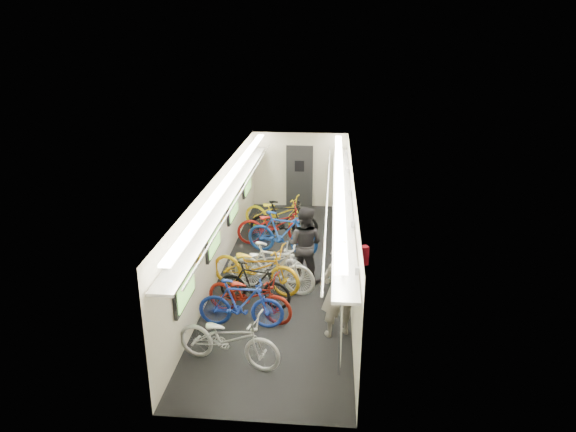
% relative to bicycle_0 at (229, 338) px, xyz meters
% --- Properties ---
extents(train_car_shell, '(10.00, 10.00, 10.00)m').
position_rel_bicycle_0_xyz_m(train_car_shell, '(0.25, 4.35, 1.17)').
color(train_car_shell, black).
rests_on(train_car_shell, ground).
extents(bicycle_0, '(1.97, 1.08, 0.98)m').
position_rel_bicycle_0_xyz_m(bicycle_0, '(0.00, 0.00, 0.00)').
color(bicycle_0, '#B5B4B9').
rests_on(bicycle_0, ground).
extents(bicycle_1, '(1.66, 0.50, 0.99)m').
position_rel_bicycle_0_xyz_m(bicycle_1, '(0.01, 1.17, 0.01)').
color(bicycle_1, '#1A34A1').
rests_on(bicycle_1, ground).
extents(bicycle_2, '(1.98, 1.25, 0.98)m').
position_rel_bicycle_0_xyz_m(bicycle_2, '(0.11, 1.53, -0.00)').
color(bicycle_2, maroon).
rests_on(bicycle_2, ground).
extents(bicycle_3, '(1.67, 0.87, 0.96)m').
position_rel_bicycle_0_xyz_m(bicycle_3, '(0.13, 2.01, -0.01)').
color(bicycle_3, black).
rests_on(bicycle_3, ground).
extents(bicycle_4, '(2.23, 1.37, 1.10)m').
position_rel_bicycle_0_xyz_m(bicycle_4, '(0.06, 2.68, 0.06)').
color(bicycle_4, orange).
rests_on(bicycle_4, ground).
extents(bicycle_5, '(1.95, 0.98, 1.13)m').
position_rel_bicycle_0_xyz_m(bicycle_5, '(0.47, 2.65, 0.07)').
color(bicycle_5, silver).
rests_on(bicycle_5, ground).
extents(bicycle_6, '(1.79, 0.71, 0.93)m').
position_rel_bicycle_0_xyz_m(bicycle_6, '(0.23, 3.10, -0.03)').
color(bicycle_6, silver).
rests_on(bicycle_6, ground).
extents(bicycle_7, '(1.96, 0.97, 1.13)m').
position_rel_bicycle_0_xyz_m(bicycle_7, '(0.45, 4.67, 0.08)').
color(bicycle_7, navy).
rests_on(bicycle_7, ground).
extents(bicycle_8, '(2.11, 0.99, 1.07)m').
position_rel_bicycle_0_xyz_m(bicycle_8, '(0.19, 5.37, 0.04)').
color(bicycle_8, '#9C1511').
rests_on(bicycle_8, ground).
extents(bicycle_9, '(1.89, 0.61, 1.12)m').
position_rel_bicycle_0_xyz_m(bicycle_9, '(0.40, 5.64, 0.07)').
color(bicycle_9, black).
rests_on(bicycle_9, ground).
extents(bicycle_10, '(2.09, 1.18, 1.04)m').
position_rel_bicycle_0_xyz_m(bicycle_10, '(0.14, 6.35, 0.03)').
color(bicycle_10, yellow).
rests_on(bicycle_10, ground).
extents(passenger_near, '(0.79, 0.69, 1.83)m').
position_rel_bicycle_0_xyz_m(passenger_near, '(1.82, 1.06, 0.42)').
color(passenger_near, gray).
rests_on(passenger_near, ground).
extents(passenger_mid, '(1.00, 0.86, 1.75)m').
position_rel_bicycle_0_xyz_m(passenger_mid, '(1.08, 3.27, 0.39)').
color(passenger_mid, black).
rests_on(passenger_mid, ground).
extents(backpack, '(0.29, 0.23, 0.38)m').
position_rel_bicycle_0_xyz_m(backpack, '(2.27, 1.84, 0.79)').
color(backpack, red).
rests_on(backpack, passenger_near).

